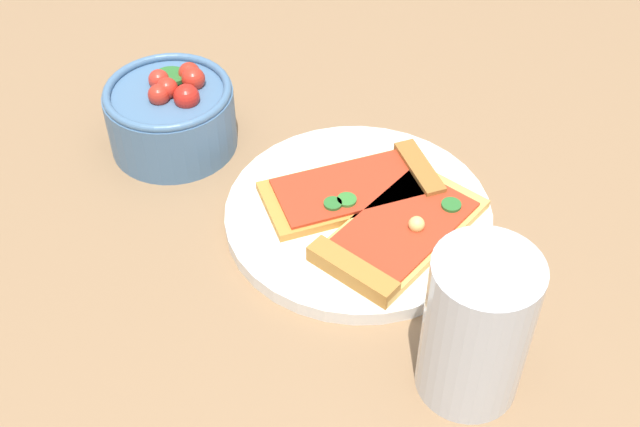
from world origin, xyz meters
The scene contains 6 objects.
ground_plane centered at (0.00, 0.00, 0.00)m, with size 2.40×2.40×0.00m, color #93704C.
plate centered at (-0.03, 0.02, 0.01)m, with size 0.24×0.24×0.01m, color white.
pizza_slice_near centered at (-0.01, 0.00, 0.02)m, with size 0.10×0.17×0.02m.
pizza_slice_far centered at (-0.08, 0.01, 0.02)m, with size 0.13×0.17×0.02m.
salad_bowl centered at (0.16, 0.12, 0.04)m, with size 0.13×0.13×0.08m.
soda_glass centered at (-0.22, 0.04, 0.06)m, with size 0.08×0.08×0.13m.
Camera 1 is at (-0.48, 0.32, 0.54)m, focal length 46.58 mm.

